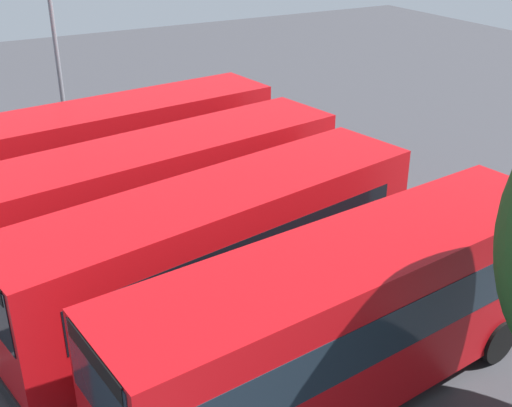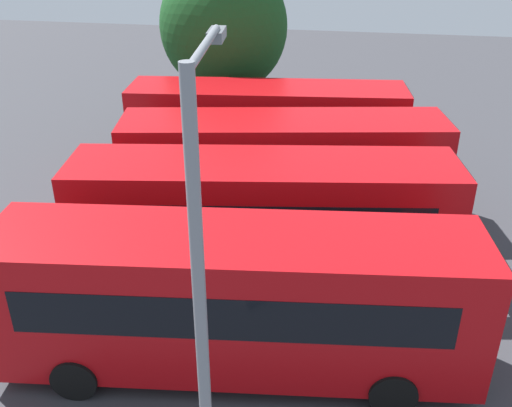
{
  "view_description": "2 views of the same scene",
  "coord_description": "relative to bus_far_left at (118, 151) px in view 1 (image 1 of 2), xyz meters",
  "views": [
    {
      "loc": [
        6.14,
        13.46,
        9.15
      ],
      "look_at": [
        -1.42,
        -0.13,
        1.76
      ],
      "focal_mm": 45.66,
      "sensor_mm": 36.0,
      "label": 1
    },
    {
      "loc": [
        2.74,
        -15.13,
        9.19
      ],
      "look_at": [
        0.08,
        -0.41,
        1.48
      ],
      "focal_mm": 40.3,
      "sensor_mm": 36.0,
      "label": 2
    }
  ],
  "objects": [
    {
      "name": "street_lamp",
      "position": [
        0.52,
        -4.19,
        2.71
      ],
      "size": [
        0.46,
        2.57,
        7.91
      ],
      "rotation": [
        0.0,
        0.0,
        1.68
      ],
      "color": "gray",
      "rests_on": "ground"
    },
    {
      "name": "lane_stripe_inner_right",
      "position": [
        -0.59,
        9.15,
        -1.84
      ],
      "size": [
        14.01,
        2.34,
        0.01
      ],
      "primitive_type": "cube",
      "rotation": [
        0.0,
        0.0,
        0.16
      ],
      "color": "silver",
      "rests_on": "ground"
    },
    {
      "name": "bus_far_right",
      "position": [
        -1.08,
        10.78,
        0.0
      ],
      "size": [
        10.45,
        3.55,
        3.37
      ],
      "rotation": [
        0.0,
        0.0,
        0.11
      ],
      "color": "#B70C11",
      "rests_on": "ground"
    },
    {
      "name": "bus_center_right",
      "position": [
        0.02,
        7.27,
        0.0
      ],
      "size": [
        10.5,
        4.24,
        3.37
      ],
      "rotation": [
        0.0,
        0.0,
        0.18
      ],
      "color": "#B70C11",
      "rests_on": "ground"
    },
    {
      "name": "bus_center_left",
      "position": [
        -0.05,
        3.81,
        0.0
      ],
      "size": [
        10.48,
        3.96,
        3.37
      ],
      "rotation": [
        0.0,
        0.0,
        0.16
      ],
      "color": "#B70C11",
      "rests_on": "ground"
    },
    {
      "name": "bus_far_left",
      "position": [
        0.0,
        0.0,
        0.0
      ],
      "size": [
        10.45,
        3.59,
        3.37
      ],
      "rotation": [
        0.0,
        0.0,
        0.12
      ],
      "color": "#B70C11",
      "rests_on": "ground"
    },
    {
      "name": "lane_stripe_inner_left",
      "position": [
        -0.59,
        5.49,
        -1.84
      ],
      "size": [
        14.01,
        2.34,
        0.01
      ],
      "primitive_type": "cube",
      "rotation": [
        0.0,
        0.0,
        0.16
      ],
      "color": "silver",
      "rests_on": "ground"
    },
    {
      "name": "lane_stripe_outer_left",
      "position": [
        -0.59,
        1.82,
        -1.84
      ],
      "size": [
        14.01,
        2.34,
        0.01
      ],
      "primitive_type": "cube",
      "rotation": [
        0.0,
        0.0,
        0.16
      ],
      "color": "silver",
      "rests_on": "ground"
    },
    {
      "name": "ground_plane",
      "position": [
        -0.59,
        5.49,
        -1.85
      ],
      "size": [
        69.34,
        69.34,
        0.0
      ],
      "primitive_type": "plane",
      "color": "#38383D"
    }
  ]
}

